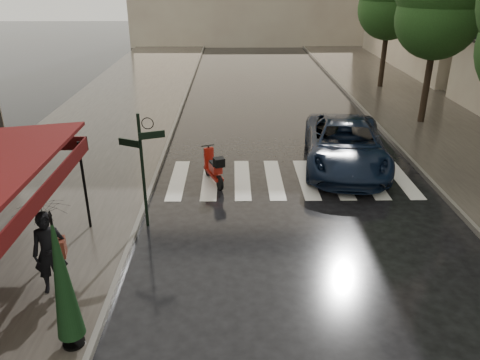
{
  "coord_description": "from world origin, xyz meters",
  "views": [
    {
      "loc": [
        1.11,
        -8.01,
        6.24
      ],
      "look_at": [
        1.28,
        2.82,
        1.4
      ],
      "focal_mm": 35.0,
      "sensor_mm": 36.0,
      "label": 1
    }
  ],
  "objects_px": {
    "pedestrian_with_umbrella": "(43,219)",
    "parked_car": "(345,144)",
    "parasol_front": "(62,278)",
    "scooter": "(214,168)"
  },
  "relations": [
    {
      "from": "parked_car",
      "to": "scooter",
      "type": "bearing_deg",
      "value": -155.08
    },
    {
      "from": "pedestrian_with_umbrella",
      "to": "scooter",
      "type": "relative_size",
      "value": 1.59
    },
    {
      "from": "scooter",
      "to": "pedestrian_with_umbrella",
      "type": "bearing_deg",
      "value": -139.6
    },
    {
      "from": "pedestrian_with_umbrella",
      "to": "parked_car",
      "type": "xyz_separation_m",
      "value": [
        7.6,
        7.03,
        -1.0
      ]
    },
    {
      "from": "pedestrian_with_umbrella",
      "to": "parasol_front",
      "type": "xyz_separation_m",
      "value": [
        0.85,
        -1.59,
        -0.24
      ]
    },
    {
      "from": "pedestrian_with_umbrella",
      "to": "parasol_front",
      "type": "distance_m",
      "value": 1.82
    },
    {
      "from": "pedestrian_with_umbrella",
      "to": "parked_car",
      "type": "bearing_deg",
      "value": 29.68
    },
    {
      "from": "scooter",
      "to": "parasol_front",
      "type": "height_order",
      "value": "parasol_front"
    },
    {
      "from": "pedestrian_with_umbrella",
      "to": "parasol_front",
      "type": "relative_size",
      "value": 0.95
    },
    {
      "from": "scooter",
      "to": "parked_car",
      "type": "relative_size",
      "value": 0.28
    }
  ]
}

